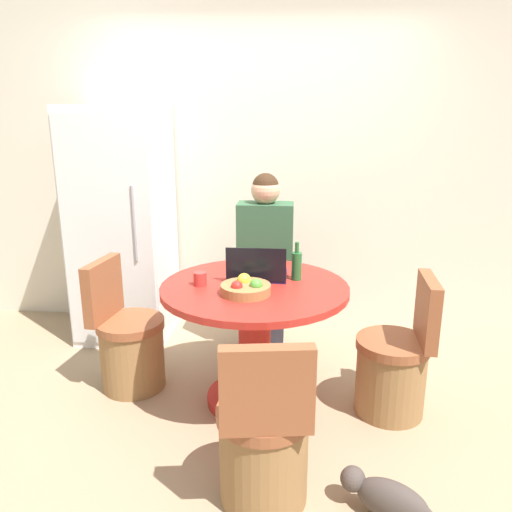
{
  "coord_description": "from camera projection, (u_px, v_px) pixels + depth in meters",
  "views": [
    {
      "loc": [
        0.31,
        -2.65,
        1.73
      ],
      "look_at": [
        0.07,
        0.22,
        0.92
      ],
      "focal_mm": 35.0,
      "sensor_mm": 36.0,
      "label": 1
    }
  ],
  "objects": [
    {
      "name": "chair_right_side",
      "position": [
        395.0,
        368.0,
        2.95
      ],
      "size": [
        0.43,
        0.43,
        0.85
      ],
      "rotation": [
        0.0,
        0.0,
        -1.63
      ],
      "color": "olive",
      "rests_on": "ground_plane"
    },
    {
      "name": "ground_plane",
      "position": [
        242.0,
        410.0,
        3.04
      ],
      "size": [
        12.0,
        12.0,
        0.0
      ],
      "primitive_type": "plane",
      "color": "#9E8466"
    },
    {
      "name": "fruit_bowl",
      "position": [
        246.0,
        288.0,
        2.78
      ],
      "size": [
        0.28,
        0.28,
        0.1
      ],
      "color": "olive",
      "rests_on": "dining_table"
    },
    {
      "name": "cat",
      "position": [
        387.0,
        498.0,
        2.21
      ],
      "size": [
        0.42,
        0.29,
        0.19
      ],
      "rotation": [
        0.0,
        0.0,
        2.65
      ],
      "color": "#473D38",
      "rests_on": "ground_plane"
    },
    {
      "name": "chair_near_camera",
      "position": [
        264.0,
        446.0,
        2.26
      ],
      "size": [
        0.44,
        0.45,
        0.85
      ],
      "rotation": [
        0.0,
        0.0,
        -3.01
      ],
      "color": "olive",
      "rests_on": "ground_plane"
    },
    {
      "name": "dining_table",
      "position": [
        255.0,
        326.0,
        3.0
      ],
      "size": [
        1.11,
        1.11,
        0.77
      ],
      "color": "#B2261E",
      "rests_on": "ground_plane"
    },
    {
      "name": "laptop",
      "position": [
        257.0,
        272.0,
        3.04
      ],
      "size": [
        0.36,
        0.26,
        0.22
      ],
      "rotation": [
        0.0,
        0.0,
        3.14
      ],
      "color": "#141947",
      "rests_on": "dining_table"
    },
    {
      "name": "coffee_cup",
      "position": [
        200.0,
        279.0,
        2.92
      ],
      "size": [
        0.08,
        0.08,
        0.08
      ],
      "color": "#B2332D",
      "rests_on": "dining_table"
    },
    {
      "name": "chair_left_side",
      "position": [
        129.0,
        346.0,
        3.24
      ],
      "size": [
        0.45,
        0.44,
        0.85
      ],
      "rotation": [
        0.0,
        0.0,
        1.43
      ],
      "color": "olive",
      "rests_on": "ground_plane"
    },
    {
      "name": "person_seated",
      "position": [
        266.0,
        255.0,
        3.69
      ],
      "size": [
        0.4,
        0.37,
        1.34
      ],
      "rotation": [
        0.0,
        0.0,
        3.14
      ],
      "color": "#2D2D38",
      "rests_on": "ground_plane"
    },
    {
      "name": "wall_back",
      "position": [
        260.0,
        170.0,
        4.08
      ],
      "size": [
        7.0,
        0.06,
        2.6
      ],
      "color": "beige",
      "rests_on": "ground_plane"
    },
    {
      "name": "bottle",
      "position": [
        297.0,
        265.0,
        3.01
      ],
      "size": [
        0.06,
        0.06,
        0.24
      ],
      "color": "#23602D",
      "rests_on": "dining_table"
    },
    {
      "name": "refrigerator",
      "position": [
        123.0,
        225.0,
        3.9
      ],
      "size": [
        0.69,
        0.7,
        1.8
      ],
      "color": "white",
      "rests_on": "ground_plane"
    }
  ]
}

